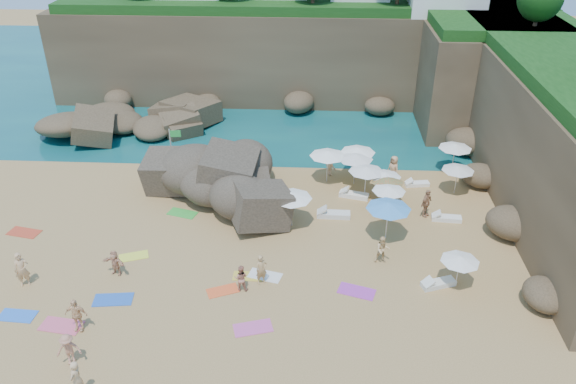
{
  "coord_description": "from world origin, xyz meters",
  "views": [
    {
      "loc": [
        3.53,
        -25.61,
        18.52
      ],
      "look_at": [
        2.0,
        3.0,
        2.0
      ],
      "focal_mm": 35.0,
      "sensor_mm": 36.0,
      "label": 1
    }
  ],
  "objects_px": {
    "person_stand_0": "(22,270)",
    "person_stand_4": "(393,169)",
    "rock_outcrop": "(232,200)",
    "person_stand_3": "(426,203)",
    "person_stand_1": "(241,278)",
    "person_stand_2": "(331,165)",
    "flag_pole": "(173,149)",
    "lounger_0": "(354,195)",
    "parasol_1": "(366,169)",
    "person_stand_5": "(174,161)",
    "parasol_2": "(328,153)",
    "parasol_0": "(358,150)",
    "person_stand_6": "(76,379)"
  },
  "relations": [
    {
      "from": "person_stand_5",
      "to": "person_stand_6",
      "type": "height_order",
      "value": "person_stand_6"
    },
    {
      "from": "person_stand_0",
      "to": "person_stand_5",
      "type": "height_order",
      "value": "person_stand_0"
    },
    {
      "from": "rock_outcrop",
      "to": "person_stand_4",
      "type": "relative_size",
      "value": 4.73
    },
    {
      "from": "person_stand_3",
      "to": "person_stand_5",
      "type": "height_order",
      "value": "person_stand_3"
    },
    {
      "from": "flag_pole",
      "to": "person_stand_0",
      "type": "relative_size",
      "value": 2.03
    },
    {
      "from": "rock_outcrop",
      "to": "flag_pole",
      "type": "bearing_deg",
      "value": 152.12
    },
    {
      "from": "flag_pole",
      "to": "person_stand_6",
      "type": "relative_size",
      "value": 2.14
    },
    {
      "from": "parasol_0",
      "to": "person_stand_1",
      "type": "height_order",
      "value": "parasol_0"
    },
    {
      "from": "person_stand_2",
      "to": "person_stand_6",
      "type": "bearing_deg",
      "value": 114.13
    },
    {
      "from": "lounger_0",
      "to": "person_stand_6",
      "type": "bearing_deg",
      "value": -111.19
    },
    {
      "from": "person_stand_2",
      "to": "person_stand_3",
      "type": "bearing_deg",
      "value": -169.2
    },
    {
      "from": "person_stand_0",
      "to": "parasol_1",
      "type": "bearing_deg",
      "value": 6.68
    },
    {
      "from": "rock_outcrop",
      "to": "person_stand_3",
      "type": "bearing_deg",
      "value": -5.68
    },
    {
      "from": "rock_outcrop",
      "to": "person_stand_6",
      "type": "bearing_deg",
      "value": -104.35
    },
    {
      "from": "parasol_1",
      "to": "lounger_0",
      "type": "height_order",
      "value": "parasol_1"
    },
    {
      "from": "parasol_1",
      "to": "person_stand_6",
      "type": "relative_size",
      "value": 1.24
    },
    {
      "from": "person_stand_1",
      "to": "flag_pole",
      "type": "bearing_deg",
      "value": -59.51
    },
    {
      "from": "parasol_2",
      "to": "flag_pole",
      "type": "bearing_deg",
      "value": -175.95
    },
    {
      "from": "parasol_0",
      "to": "person_stand_1",
      "type": "bearing_deg",
      "value": -117.49
    },
    {
      "from": "parasol_2",
      "to": "person_stand_1",
      "type": "bearing_deg",
      "value": -110.68
    },
    {
      "from": "person_stand_1",
      "to": "person_stand_3",
      "type": "height_order",
      "value": "person_stand_3"
    },
    {
      "from": "person_stand_0",
      "to": "person_stand_6",
      "type": "bearing_deg",
      "value": -73.68
    },
    {
      "from": "rock_outcrop",
      "to": "parasol_0",
      "type": "distance_m",
      "value": 9.15
    },
    {
      "from": "parasol_0",
      "to": "person_stand_2",
      "type": "bearing_deg",
      "value": 173.61
    },
    {
      "from": "person_stand_2",
      "to": "person_stand_5",
      "type": "bearing_deg",
      "value": 52.67
    },
    {
      "from": "parasol_1",
      "to": "person_stand_1",
      "type": "bearing_deg",
      "value": -124.96
    },
    {
      "from": "parasol_0",
      "to": "parasol_1",
      "type": "height_order",
      "value": "parasol_0"
    },
    {
      "from": "person_stand_2",
      "to": "person_stand_3",
      "type": "relative_size",
      "value": 0.86
    },
    {
      "from": "flag_pole",
      "to": "person_stand_3",
      "type": "height_order",
      "value": "flag_pole"
    },
    {
      "from": "parasol_2",
      "to": "person_stand_3",
      "type": "xyz_separation_m",
      "value": [
        6.0,
        -4.1,
        -1.21
      ]
    },
    {
      "from": "parasol_0",
      "to": "person_stand_3",
      "type": "height_order",
      "value": "parasol_0"
    },
    {
      "from": "flag_pole",
      "to": "lounger_0",
      "type": "bearing_deg",
      "value": -6.32
    },
    {
      "from": "rock_outcrop",
      "to": "person_stand_1",
      "type": "bearing_deg",
      "value": -79.08
    },
    {
      "from": "parasol_1",
      "to": "parasol_0",
      "type": "bearing_deg",
      "value": 98.8
    },
    {
      "from": "rock_outcrop",
      "to": "person_stand_4",
      "type": "bearing_deg",
      "value": 16.65
    },
    {
      "from": "person_stand_4",
      "to": "person_stand_6",
      "type": "xyz_separation_m",
      "value": [
        -14.58,
        -18.84,
        -0.02
      ]
    },
    {
      "from": "person_stand_0",
      "to": "lounger_0",
      "type": "bearing_deg",
      "value": 7.16
    },
    {
      "from": "rock_outcrop",
      "to": "parasol_0",
      "type": "height_order",
      "value": "parasol_0"
    },
    {
      "from": "person_stand_1",
      "to": "person_stand_2",
      "type": "bearing_deg",
      "value": -107.78
    },
    {
      "from": "person_stand_3",
      "to": "rock_outcrop",
      "type": "bearing_deg",
      "value": 124.93
    },
    {
      "from": "parasol_0",
      "to": "person_stand_1",
      "type": "distance_m",
      "value": 14.02
    },
    {
      "from": "person_stand_0",
      "to": "person_stand_1",
      "type": "height_order",
      "value": "person_stand_0"
    },
    {
      "from": "person_stand_2",
      "to": "person_stand_3",
      "type": "distance_m",
      "value": 7.64
    },
    {
      "from": "parasol_0",
      "to": "person_stand_1",
      "type": "relative_size",
      "value": 1.63
    },
    {
      "from": "rock_outcrop",
      "to": "person_stand_0",
      "type": "relative_size",
      "value": 4.58
    },
    {
      "from": "lounger_0",
      "to": "person_stand_1",
      "type": "bearing_deg",
      "value": -108.23
    },
    {
      "from": "person_stand_1",
      "to": "person_stand_4",
      "type": "xyz_separation_m",
      "value": [
        8.88,
        11.9,
        0.21
      ]
    },
    {
      "from": "rock_outcrop",
      "to": "person_stand_1",
      "type": "height_order",
      "value": "rock_outcrop"
    },
    {
      "from": "person_stand_5",
      "to": "person_stand_3",
      "type": "bearing_deg",
      "value": -33.55
    },
    {
      "from": "person_stand_0",
      "to": "person_stand_4",
      "type": "xyz_separation_m",
      "value": [
        19.97,
        12.13,
        -0.03
      ]
    }
  ]
}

